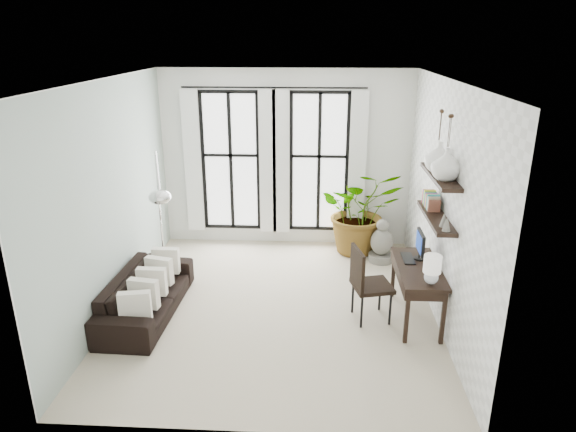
# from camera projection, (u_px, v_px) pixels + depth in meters

# --- Properties ---
(floor) EXTENTS (5.00, 5.00, 0.00)m
(floor) POSITION_uv_depth(u_px,v_px,m) (276.00, 307.00, 7.46)
(floor) COLOR beige
(floor) RESTS_ON ground
(ceiling) EXTENTS (5.00, 5.00, 0.00)m
(ceiling) POSITION_uv_depth(u_px,v_px,m) (274.00, 80.00, 6.39)
(ceiling) COLOR white
(ceiling) RESTS_ON wall_back
(wall_left) EXTENTS (0.00, 5.00, 5.00)m
(wall_left) POSITION_uv_depth(u_px,v_px,m) (112.00, 199.00, 7.04)
(wall_left) COLOR #9CAEA4
(wall_left) RESTS_ON floor
(wall_right) EXTENTS (0.00, 5.00, 5.00)m
(wall_right) POSITION_uv_depth(u_px,v_px,m) (444.00, 205.00, 6.81)
(wall_right) COLOR white
(wall_right) RESTS_ON floor
(wall_back) EXTENTS (4.50, 0.00, 4.50)m
(wall_back) POSITION_uv_depth(u_px,v_px,m) (286.00, 159.00, 9.28)
(wall_back) COLOR white
(wall_back) RESTS_ON floor
(windows) EXTENTS (3.26, 0.13, 2.65)m
(windows) POSITION_uv_depth(u_px,v_px,m) (275.00, 162.00, 9.23)
(windows) COLOR white
(windows) RESTS_ON wall_back
(wall_shelves) EXTENTS (0.25, 1.30, 0.60)m
(wall_shelves) POSITION_uv_depth(u_px,v_px,m) (437.00, 200.00, 6.60)
(wall_shelves) COLOR black
(wall_shelves) RESTS_ON wall_right
(sofa) EXTENTS (0.87, 2.08, 0.60)m
(sofa) POSITION_uv_depth(u_px,v_px,m) (146.00, 294.00, 7.19)
(sofa) COLOR black
(sofa) RESTS_ON floor
(throw_pillows) EXTENTS (0.40, 1.52, 0.40)m
(throw_pillows) POSITION_uv_depth(u_px,v_px,m) (152.00, 281.00, 7.11)
(throw_pillows) COLOR silver
(throw_pillows) RESTS_ON sofa
(plant) EXTENTS (1.53, 1.36, 1.56)m
(plant) POSITION_uv_depth(u_px,v_px,m) (360.00, 210.00, 9.12)
(plant) COLOR #2D7228
(plant) RESTS_ON floor
(desk) EXTENTS (0.57, 1.34, 1.18)m
(desk) POSITION_uv_depth(u_px,v_px,m) (419.00, 272.00, 6.86)
(desk) COLOR black
(desk) RESTS_ON floor
(desk_chair) EXTENTS (0.61, 0.61, 1.06)m
(desk_chair) POSITION_uv_depth(u_px,v_px,m) (366.00, 280.00, 6.93)
(desk_chair) COLOR black
(desk_chair) RESTS_ON floor
(arc_lamp) EXTENTS (0.72, 1.48, 2.23)m
(arc_lamp) POSITION_uv_depth(u_px,v_px,m) (158.00, 184.00, 7.30)
(arc_lamp) COLOR silver
(arc_lamp) RESTS_ON floor
(buddha) EXTENTS (0.43, 0.43, 0.77)m
(buddha) POSITION_uv_depth(u_px,v_px,m) (382.00, 244.00, 8.86)
(buddha) COLOR gray
(buddha) RESTS_ON floor
(vase_a) EXTENTS (0.37, 0.37, 0.38)m
(vase_a) POSITION_uv_depth(u_px,v_px,m) (447.00, 164.00, 6.15)
(vase_a) COLOR white
(vase_a) RESTS_ON shelf_upper
(vase_b) EXTENTS (0.37, 0.37, 0.38)m
(vase_b) POSITION_uv_depth(u_px,v_px,m) (439.00, 157.00, 6.52)
(vase_b) COLOR white
(vase_b) RESTS_ON shelf_upper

